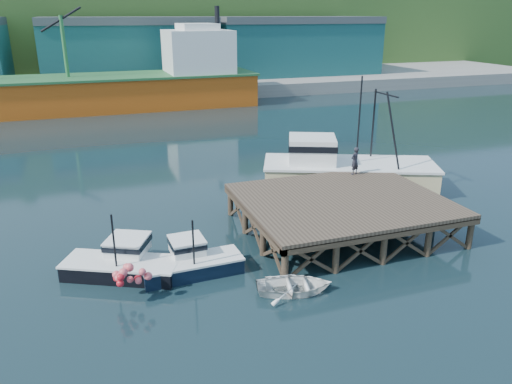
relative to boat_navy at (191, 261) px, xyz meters
name	(u,v)px	position (x,y,z in m)	size (l,w,h in m)	color
ground	(257,243)	(4.41, 2.20, -0.65)	(300.00, 300.00, 0.00)	black
wharf	(343,202)	(9.91, 2.01, 1.29)	(12.00, 10.00, 2.62)	brown
far_quay	(129,81)	(4.41, 72.20, 0.35)	(160.00, 40.00, 2.00)	gray
warehouse_mid	(129,52)	(4.41, 67.20, 5.85)	(28.00, 16.00, 9.00)	#1A5655
warehouse_right	(291,48)	(34.41, 67.20, 5.85)	(30.00, 16.00, 9.00)	#1A5655
cargo_ship	(81,86)	(-4.05, 50.20, 2.66)	(55.50, 10.00, 13.75)	#C55112
hillside	(111,21)	(4.41, 102.20, 10.35)	(220.00, 50.00, 22.00)	#2D511E
boat_navy	(191,261)	(0.00, 0.00, 0.00)	(5.24, 2.84, 3.24)	black
boat_black	(123,262)	(-3.30, 1.03, 0.02)	(6.23, 5.22, 3.64)	black
trawler	(346,168)	(13.81, 8.70, 1.10)	(13.50, 9.16, 8.53)	beige
dinghy	(294,285)	(4.27, -3.60, -0.27)	(2.62, 3.66, 0.76)	white
dockworker	(355,161)	(13.04, 6.20, 2.44)	(0.71, 0.46, 1.93)	black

